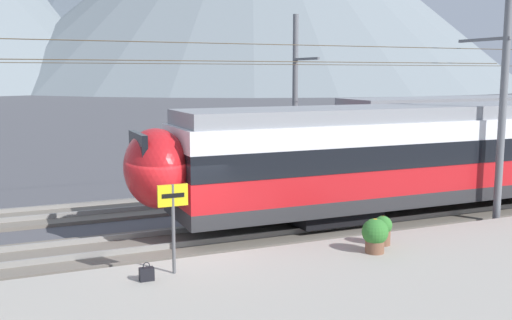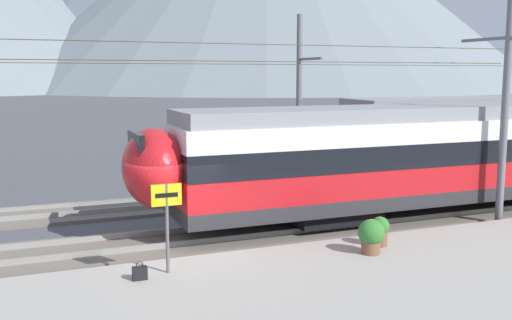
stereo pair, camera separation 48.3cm
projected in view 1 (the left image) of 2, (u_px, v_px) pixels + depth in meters
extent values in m
plane|color=#4C4C51|center=(183.00, 259.00, 15.80)|extent=(400.00, 400.00, 0.00)
cube|color=#6B6359|center=(169.00, 243.00, 17.04)|extent=(120.00, 3.00, 0.12)
cube|color=gray|center=(176.00, 245.00, 16.37)|extent=(120.00, 0.07, 0.16)
cube|color=gray|center=(163.00, 232.00, 17.67)|extent=(120.00, 0.07, 0.16)
cube|color=#6B6359|center=(134.00, 208.00, 21.53)|extent=(120.00, 3.00, 0.12)
cube|color=gray|center=(138.00, 208.00, 20.85)|extent=(120.00, 0.07, 0.16)
cube|color=gray|center=(130.00, 200.00, 22.16)|extent=(120.00, 0.07, 0.16)
cube|color=black|center=(328.00, 212.00, 19.03)|extent=(2.80, 2.32, 0.42)
ellipsoid|color=red|center=(157.00, 168.00, 16.60)|extent=(1.80, 2.66, 2.25)
cube|color=black|center=(138.00, 154.00, 16.34)|extent=(0.16, 1.74, 1.19)
cube|color=black|center=(435.00, 172.00, 26.84)|extent=(2.80, 2.36, 0.42)
ellipsoid|color=maroon|center=(337.00, 138.00, 24.54)|extent=(1.80, 2.72, 2.25)
cube|color=black|center=(326.00, 128.00, 24.28)|extent=(0.16, 1.77, 1.19)
cylinder|color=slate|center=(503.00, 108.00, 18.83)|extent=(0.24, 0.24, 7.62)
cube|color=slate|center=(484.00, 40.00, 19.39)|extent=(0.10, 2.25, 0.10)
cylinder|color=#473823|center=(462.00, 48.00, 20.31)|extent=(38.82, 0.02, 0.02)
cylinder|color=slate|center=(295.00, 102.00, 25.64)|extent=(0.24, 0.24, 7.42)
cube|color=slate|center=(306.00, 59.00, 24.53)|extent=(0.10, 2.18, 0.10)
cylinder|color=#473823|center=(317.00, 65.00, 23.71)|extent=(38.82, 0.02, 0.02)
cylinder|color=#59595B|center=(173.00, 229.00, 13.47)|extent=(0.08, 0.08, 2.08)
cube|color=yellow|center=(173.00, 195.00, 13.35)|extent=(0.70, 0.06, 0.50)
cube|color=black|center=(173.00, 196.00, 13.32)|extent=(0.52, 0.01, 0.10)
cube|color=black|center=(147.00, 274.00, 13.11)|extent=(0.32, 0.18, 0.30)
torus|color=black|center=(146.00, 266.00, 13.08)|extent=(0.16, 0.02, 0.16)
cylinder|color=brown|center=(375.00, 246.00, 15.16)|extent=(0.48, 0.48, 0.35)
sphere|color=#33752D|center=(375.00, 232.00, 15.10)|extent=(0.68, 0.68, 0.68)
sphere|color=gold|center=(375.00, 226.00, 15.08)|extent=(0.38, 0.38, 0.38)
cylinder|color=brown|center=(383.00, 238.00, 15.86)|extent=(0.42, 0.42, 0.39)
sphere|color=#33752D|center=(383.00, 225.00, 15.81)|extent=(0.50, 0.50, 0.50)
sphere|color=gold|center=(383.00, 221.00, 15.80)|extent=(0.27, 0.27, 0.27)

